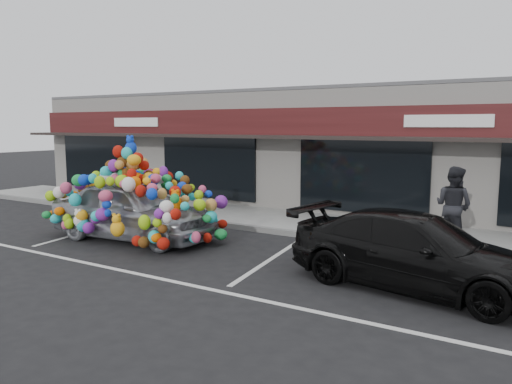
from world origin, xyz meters
The scene contains 10 objects.
ground centered at (0.00, 0.00, 0.00)m, with size 90.00×90.00×0.00m, color black.
shop_building centered at (0.00, 8.44, 2.16)m, with size 24.00×7.20×4.31m.
sidewalk centered at (0.00, 4.00, 0.07)m, with size 26.00×3.00×0.15m, color gray.
kerb centered at (0.00, 2.50, 0.07)m, with size 26.00×0.18×0.16m, color slate.
parking_stripe_left centered at (-3.20, 0.20, 0.00)m, with size 0.12×4.40×0.01m, color silver.
parking_stripe_mid centered at (2.80, 0.20, 0.00)m, with size 0.12×4.40×0.01m, color silver.
lane_line centered at (2.00, -2.30, 0.00)m, with size 14.00×0.12×0.01m, color silver.
toy_car centered at (-1.32, -0.07, 0.97)m, with size 3.33×5.06×2.87m.
black_sedan centered at (6.12, -0.23, 0.70)m, with size 4.84×1.97×1.41m, color black.
pedestrian_b centered at (6.16, 3.10, 1.11)m, with size 0.93×0.72×1.91m, color black.
Camera 1 is at (8.31, -9.47, 3.03)m, focal length 35.00 mm.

